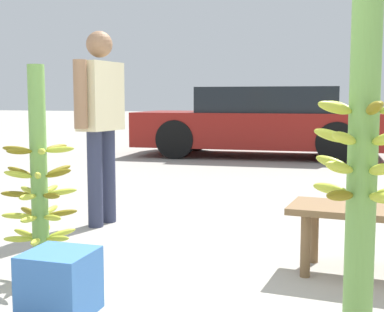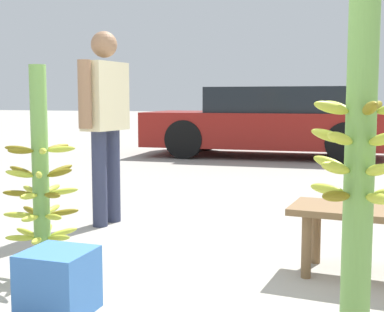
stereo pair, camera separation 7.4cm
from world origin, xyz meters
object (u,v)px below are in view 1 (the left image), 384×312
Objects in this scene: banana_stalk_left at (39,180)px; vendor_person at (101,112)px; parked_car at (262,122)px; banana_stalk_center at (363,150)px; produce_crate at (60,283)px.

banana_stalk_left is 0.78× the size of vendor_person.
banana_stalk_center is at bearing -169.85° from parked_car.
banana_stalk_center is 0.37× the size of parked_car.
produce_crate is (-1.41, -0.15, -0.69)m from banana_stalk_center.
produce_crate is (0.31, -7.64, -0.47)m from parked_car.
produce_crate is at bearing -152.55° from vendor_person.
banana_stalk_center is 7.69m from parked_car.
produce_crate is at bearing -49.08° from banana_stalk_left.
banana_stalk_center is at bearing 6.17° from produce_crate.
parked_car is 14.21× the size of produce_crate.
banana_stalk_left reaches higher than produce_crate.
banana_stalk_center is at bearing -121.50° from vendor_person.
banana_stalk_center reaches higher than vendor_person.
banana_stalk_center is 5.27× the size of produce_crate.
parked_car reaches higher than produce_crate.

